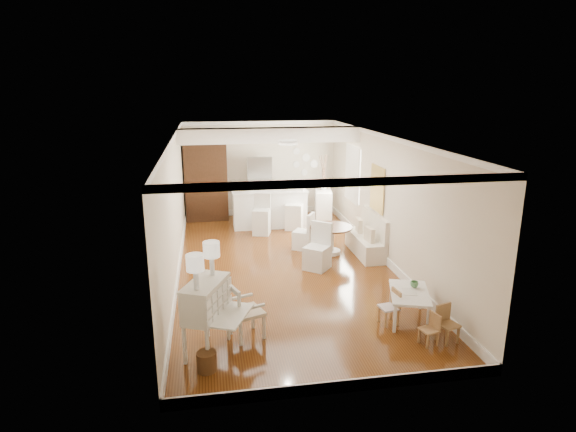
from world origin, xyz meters
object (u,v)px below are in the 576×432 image
object	(u,v)px
gustavian_armchair	(247,311)
slip_chair_near	(317,247)
breakfast_counter	(270,209)
sideboard	(323,206)
kids_chair_c	(448,324)
bar_stool_left	(261,215)
pantry_cabinet	(206,181)
wicker_basket	(207,361)
kids_chair_a	(429,329)
fridge	(272,187)
kids_chair_b	(389,307)
dining_table	(331,240)
kids_table	(409,306)
bar_stool_right	(294,209)
slip_chair_far	(303,231)
secretary_bureau	(207,317)

from	to	relation	value
gustavian_armchair	slip_chair_near	distance (m)	3.15
breakfast_counter	sideboard	distance (m)	1.57
kids_chair_c	sideboard	size ratio (longest dim) A/B	0.60
bar_stool_left	pantry_cabinet	xyz separation A→B (m)	(-1.39, 1.74, 0.62)
wicker_basket	bar_stool_left	distance (m)	6.32
sideboard	breakfast_counter	bearing A→B (deg)	-163.42
kids_chair_a	sideboard	xyz separation A→B (m)	(0.02, 6.83, 0.22)
kids_chair_c	sideboard	distance (m)	6.81
fridge	pantry_cabinet	bearing A→B (deg)	179.10
kids_chair_a	kids_chair_b	distance (m)	0.82
gustavian_armchair	bar_stool_left	bearing A→B (deg)	-29.17
bar_stool_left	dining_table	bearing A→B (deg)	-34.73
kids_chair_c	sideboard	world-z (taller)	sideboard
kids_chair_c	dining_table	bearing A→B (deg)	83.66
kids_table	slip_chair_near	size ratio (longest dim) A/B	1.02
dining_table	pantry_cabinet	bearing A→B (deg)	128.67
breakfast_counter	sideboard	size ratio (longest dim) A/B	2.07
slip_chair_near	bar_stool_left	bearing A→B (deg)	147.74
bar_stool_left	breakfast_counter	bearing A→B (deg)	81.50
slip_chair_near	bar_stool_right	world-z (taller)	bar_stool_right
wicker_basket	fridge	bearing A→B (deg)	75.79
slip_chair_near	fridge	bearing A→B (deg)	134.26
kids_table	breakfast_counter	size ratio (longest dim) A/B	0.50
gustavian_armchair	slip_chair_far	size ratio (longest dim) A/B	0.99
breakfast_counter	kids_chair_a	bearing A→B (deg)	-76.97
dining_table	bar_stool_left	distance (m)	2.29
bar_stool_right	pantry_cabinet	size ratio (longest dim) A/B	0.49
fridge	sideboard	distance (m)	1.67
bar_stool_left	sideboard	distance (m)	2.04
secretary_bureau	kids_table	size ratio (longest dim) A/B	1.09
dining_table	bar_stool_right	xyz separation A→B (m)	(-0.49, 2.09, 0.23)
pantry_cabinet	kids_chair_b	bearing A→B (deg)	-67.59
secretary_bureau	fridge	bearing A→B (deg)	99.05
secretary_bureau	slip_chair_near	distance (m)	3.78
kids_chair_a	bar_stool_left	xyz separation A→B (m)	(-1.85, 6.00, 0.28)
secretary_bureau	sideboard	size ratio (longest dim) A/B	1.12
fridge	sideboard	bearing A→B (deg)	-32.78
gustavian_armchair	wicker_basket	size ratio (longest dim) A/B	3.14
slip_chair_far	kids_chair_a	bearing A→B (deg)	42.59
bar_stool_left	sideboard	bearing A→B (deg)	40.70
dining_table	slip_chair_far	bearing A→B (deg)	141.33
wicker_basket	slip_chair_near	size ratio (longest dim) A/B	0.28
kids_chair_b	slip_chair_far	size ratio (longest dim) A/B	0.67
kids_table	wicker_basket	bearing A→B (deg)	-164.35
breakfast_counter	fridge	bearing A→B (deg)	79.22
kids_chair_a	slip_chair_far	world-z (taller)	slip_chair_far
slip_chair_far	breakfast_counter	bearing A→B (deg)	-133.98
dining_table	sideboard	distance (m)	2.66
kids_chair_b	kids_chair_c	world-z (taller)	kids_chair_b
bar_stool_left	kids_chair_c	bearing A→B (deg)	-53.40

